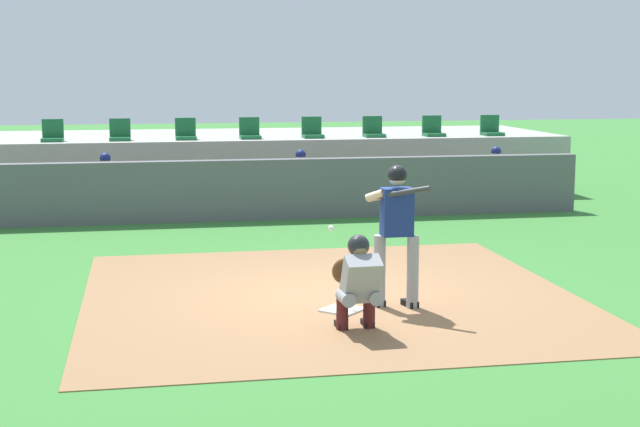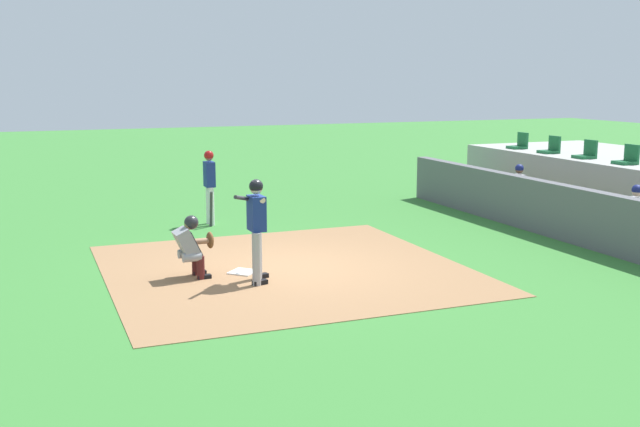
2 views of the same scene
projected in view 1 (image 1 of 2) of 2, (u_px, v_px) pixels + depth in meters
name	position (u px, v px, depth m)	size (l,w,h in m)	color
ground_plane	(330.00, 296.00, 12.37)	(80.00, 80.00, 0.00)	#387A33
dirt_infield	(330.00, 296.00, 12.37)	(6.40, 6.40, 0.01)	#936B47
home_plate	(342.00, 310.00, 11.59)	(0.44, 0.44, 0.02)	white
batter_at_plate	(396.00, 227.00, 11.61)	(0.71, 0.74, 1.80)	#99999E
catcher_crouched	(357.00, 279.00, 10.61)	(0.49, 1.68, 1.13)	gray
dugout_wall	(266.00, 189.00, 18.59)	(13.00, 0.30, 1.20)	#59595E
dugout_bench	(261.00, 201.00, 19.62)	(11.80, 0.44, 0.45)	olive
dugout_player_0	(106.00, 184.00, 18.83)	(0.49, 0.70, 1.30)	#939399
dugout_player_1	(302.00, 180.00, 19.55)	(0.49, 0.70, 1.30)	#939399
dugout_player_2	(498.00, 176.00, 20.34)	(0.49, 0.70, 1.30)	#939399
stands_platform	(243.00, 163.00, 22.85)	(15.00, 4.40, 1.40)	#9E9E99
stadium_seat_1	(53.00, 135.00, 20.45)	(0.46, 0.46, 0.48)	#196033
stadium_seat_2	(120.00, 134.00, 20.72)	(0.46, 0.46, 0.48)	#196033
stadium_seat_3	(186.00, 133.00, 20.98)	(0.46, 0.46, 0.48)	#196033
stadium_seat_4	(250.00, 133.00, 21.24)	(0.46, 0.46, 0.48)	#196033
stadium_seat_5	(312.00, 132.00, 21.50)	(0.46, 0.46, 0.48)	#196033
stadium_seat_6	(373.00, 131.00, 21.77)	(0.46, 0.46, 0.48)	#196033
stadium_seat_7	(433.00, 130.00, 22.03)	(0.46, 0.46, 0.48)	#196033
stadium_seat_8	(491.00, 130.00, 22.29)	(0.46, 0.46, 0.48)	#196033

